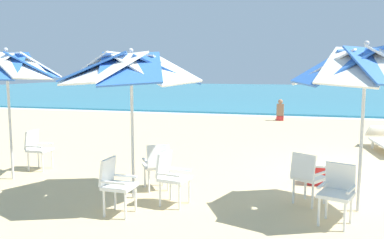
{
  "coord_description": "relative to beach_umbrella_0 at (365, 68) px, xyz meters",
  "views": [
    {
      "loc": [
        -1.63,
        -8.74,
        2.21
      ],
      "look_at": [
        -4.12,
        0.5,
        1.0
      ],
      "focal_mm": 37.63,
      "sensor_mm": 36.0,
      "label": 1
    }
  ],
  "objects": [
    {
      "name": "ground_plane",
      "position": [
        0.7,
        2.21,
        -2.22
      ],
      "size": [
        80.0,
        80.0,
        0.0
      ],
      "primitive_type": "plane",
      "color": "#D3B784"
    },
    {
      "name": "sea",
      "position": [
        0.7,
        30.75,
        -2.17
      ],
      "size": [
        80.0,
        36.0,
        0.1
      ],
      "primitive_type": "cube",
      "color": "teal",
      "rests_on": "ground"
    },
    {
      "name": "surf_foam",
      "position": [
        0.7,
        12.45,
        -2.22
      ],
      "size": [
        80.0,
        0.7,
        0.01
      ],
      "primitive_type": "cube",
      "color": "white",
      "rests_on": "ground"
    },
    {
      "name": "beach_umbrella_0",
      "position": [
        0.0,
        0.0,
        0.0
      ],
      "size": [
        2.18,
        2.18,
        2.63
      ],
      "color": "silver",
      "rests_on": "ground"
    },
    {
      "name": "plastic_chair_0",
      "position": [
        -0.37,
        -0.62,
        -1.73
      ],
      "size": [
        0.56,
        0.58,
        0.87
      ],
      "color": "white",
      "rests_on": "ground"
    },
    {
      "name": "plastic_chair_1",
      "position": [
        -0.78,
        0.11,
        -1.73
      ],
      "size": [
        0.61,
        0.63,
        0.87
      ],
      "color": "white",
      "rests_on": "ground"
    },
    {
      "name": "beach_umbrella_1",
      "position": [
        -3.65,
        -0.31,
        -0.02
      ],
      "size": [
        2.44,
        2.44,
        2.55
      ],
      "color": "silver",
      "rests_on": "ground"
    },
    {
      "name": "plastic_chair_2",
      "position": [
        -3.41,
        0.22,
        -1.73
      ],
      "size": [
        0.62,
        0.63,
        0.87
      ],
      "color": "white",
      "rests_on": "ground"
    },
    {
      "name": "plastic_chair_3",
      "position": [
        -3.6,
        -1.09,
        -1.73
      ],
      "size": [
        0.48,
        0.45,
        0.87
      ],
      "color": "white",
      "rests_on": "ground"
    },
    {
      "name": "plastic_chair_4",
      "position": [
        -2.92,
        -0.45,
        -1.73
      ],
      "size": [
        0.54,
        0.51,
        0.87
      ],
      "color": "white",
      "rests_on": "ground"
    },
    {
      "name": "beach_umbrella_2",
      "position": [
        -6.47,
        0.16,
        0.01
      ],
      "size": [
        2.09,
        2.09,
        2.62
      ],
      "color": "silver",
      "rests_on": "ground"
    },
    {
      "name": "plastic_chair_5",
      "position": [
        -6.48,
        0.98,
        -1.73
      ],
      "size": [
        0.47,
        0.44,
        0.87
      ],
      "color": "white",
      "rests_on": "ground"
    },
    {
      "name": "cooler_box",
      "position": [
        -0.5,
        1.39,
        -2.02
      ],
      "size": [
        0.5,
        0.34,
        0.4
      ],
      "color": "red",
      "rests_on": "ground"
    },
    {
      "name": "beachgoer_seated",
      "position": [
        -1.74,
        11.12,
        -1.93
      ],
      "size": [
        0.3,
        0.93,
        0.92
      ],
      "color": "red",
      "rests_on": "ground"
    }
  ]
}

